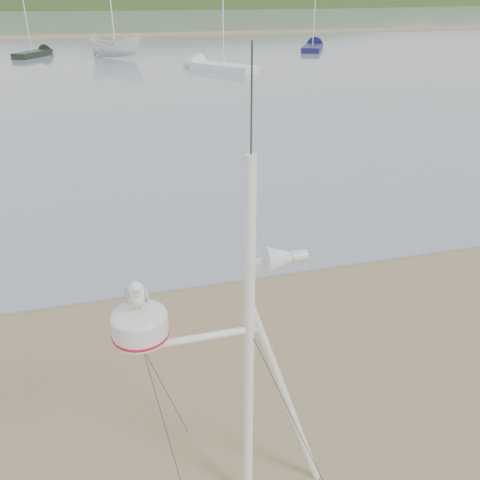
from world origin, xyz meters
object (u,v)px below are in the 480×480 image
object	(u,v)px
sailboat_blue_far	(314,46)
sailboat_dark_mid	(41,53)
sailboat_white_near	(205,65)
boat_white	(113,27)
mast_rig	(244,422)

from	to	relation	value
sailboat_blue_far	sailboat_dark_mid	bearing A→B (deg)	177.30
sailboat_blue_far	sailboat_white_near	bearing A→B (deg)	-140.68
sailboat_dark_mid	boat_white	bearing A→B (deg)	-31.95
boat_white	sailboat_white_near	xyz separation A→B (m)	(6.33, -8.64, -2.35)
mast_rig	boat_white	size ratio (longest dim) A/B	1.01
mast_rig	sailboat_dark_mid	xyz separation A→B (m)	(-5.73, 49.63, -0.97)
sailboat_dark_mid	sailboat_white_near	distance (m)	18.26
boat_white	sailboat_white_near	distance (m)	10.97
boat_white	sailboat_white_near	size ratio (longest dim) A/B	0.73
sailboat_blue_far	sailboat_white_near	distance (m)	18.20
mast_rig	sailboat_blue_far	world-z (taller)	sailboat_blue_far
mast_rig	sailboat_blue_far	size ratio (longest dim) A/B	0.73
mast_rig	sailboat_blue_far	bearing A→B (deg)	66.16
mast_rig	sailboat_white_near	world-z (taller)	sailboat_white_near
boat_white	sailboat_dark_mid	size ratio (longest dim) A/B	0.92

